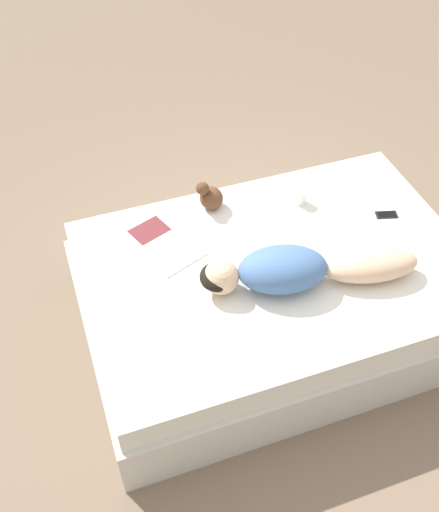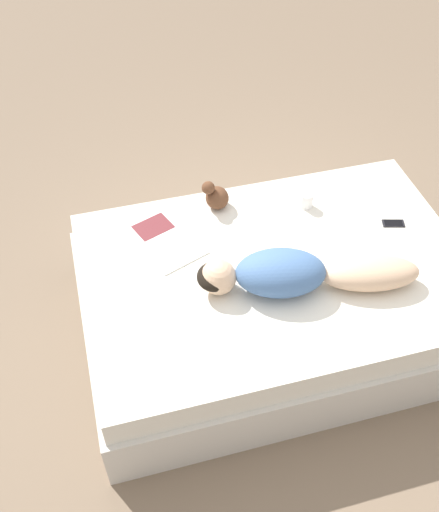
{
  "view_description": "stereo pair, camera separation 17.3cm",
  "coord_description": "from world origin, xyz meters",
  "px_view_note": "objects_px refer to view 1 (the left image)",
  "views": [
    {
      "loc": [
        -2.08,
        1.08,
        3.01
      ],
      "look_at": [
        0.12,
        0.31,
        0.58
      ],
      "focal_mm": 42.0,
      "sensor_mm": 36.0,
      "label": 1
    },
    {
      "loc": [
        -2.13,
        0.91,
        3.01
      ],
      "look_at": [
        0.12,
        0.31,
        0.58
      ],
      "focal_mm": 42.0,
      "sensor_mm": 36.0,
      "label": 2
    }
  ],
  "objects_px": {
    "open_magazine": "(161,241)",
    "coffee_mug": "(300,196)",
    "cell_phone": "(386,215)",
    "person": "(299,269)"
  },
  "relations": [
    {
      "from": "person",
      "to": "open_magazine",
      "type": "relative_size",
      "value": 2.14
    },
    {
      "from": "person",
      "to": "cell_phone",
      "type": "relative_size",
      "value": 8.58
    },
    {
      "from": "coffee_mug",
      "to": "cell_phone",
      "type": "distance_m",
      "value": 0.54
    },
    {
      "from": "person",
      "to": "cell_phone",
      "type": "xyz_separation_m",
      "value": [
        0.31,
        -0.74,
        -0.1
      ]
    },
    {
      "from": "cell_phone",
      "to": "coffee_mug",
      "type": "bearing_deg",
      "value": 72.67
    },
    {
      "from": "open_magazine",
      "to": "cell_phone",
      "type": "relative_size",
      "value": 4.01
    },
    {
      "from": "open_magazine",
      "to": "coffee_mug",
      "type": "relative_size",
      "value": 4.87
    },
    {
      "from": "open_magazine",
      "to": "coffee_mug",
      "type": "height_order",
      "value": "coffee_mug"
    },
    {
      "from": "person",
      "to": "coffee_mug",
      "type": "distance_m",
      "value": 0.67
    },
    {
      "from": "open_magazine",
      "to": "coffee_mug",
      "type": "xyz_separation_m",
      "value": [
        0.06,
        -0.91,
        0.05
      ]
    }
  ]
}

